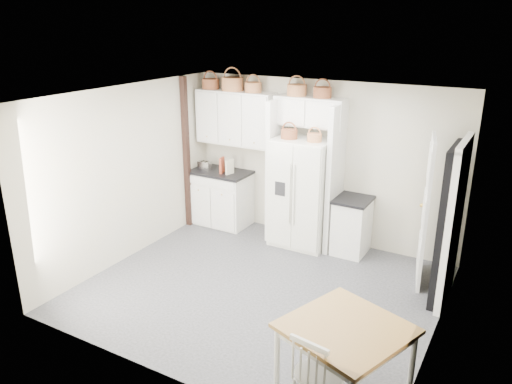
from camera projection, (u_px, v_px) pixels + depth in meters
The scene contains 29 objects.
floor at pixel (260, 289), 6.78m from camera, with size 4.50×4.50×0.00m, color #2B2B2B.
ceiling at pixel (261, 97), 5.92m from camera, with size 4.50×4.50×0.00m, color white.
wall_back at pixel (321, 162), 7.99m from camera, with size 4.50×4.50×0.00m, color #B9B6A7.
wall_left at pixel (128, 174), 7.40m from camera, with size 4.00×4.00×0.00m, color #B9B6A7.
wall_right at pixel (445, 235), 5.30m from camera, with size 4.00×4.00×0.00m, color #B9B6A7.
refrigerator at pixel (303, 192), 7.91m from camera, with size 0.90×0.72×1.74m, color silver.
base_cab_left at pixel (221, 198), 8.83m from camera, with size 1.01×0.64×0.93m, color white.
base_cab_right at pixel (352, 227), 7.72m from camera, with size 0.48×0.58×0.85m, color white.
dining_table at pixel (344, 365), 4.66m from camera, with size 1.00×1.00×0.84m, color #945C2D.
windsor_chair at pixel (319, 375), 4.46m from camera, with size 0.45×0.41×0.93m, color white.
counter_left at pixel (221, 172), 8.67m from camera, with size 1.05×0.68×0.04m, color black.
counter_right at pixel (353, 200), 7.58m from camera, with size 0.52×0.62×0.04m, color black.
toaster at pixel (205, 166), 8.70m from camera, with size 0.22×0.13×0.15m, color silver.
cookbook_red at pixel (222, 165), 8.52m from camera, with size 0.04×0.18×0.27m, color #9A3921.
cookbook_cream at pixel (230, 167), 8.45m from camera, with size 0.04×0.17×0.25m, color beige.
basket_upper_a at pixel (211, 84), 8.41m from camera, with size 0.30×0.30×0.17m, color brown.
basket_upper_b at pixel (232, 84), 8.20m from camera, with size 0.37×0.37×0.22m, color brown.
basket_upper_c at pixel (253, 87), 8.02m from camera, with size 0.28×0.28×0.16m, color brown.
basket_bridge_a at pixel (297, 90), 7.66m from camera, with size 0.31×0.31×0.17m, color brown.
basket_bridge_b at pixel (322, 92), 7.47m from camera, with size 0.28×0.28×0.16m, color brown.
basket_fridge_a at pixel (289, 134), 7.62m from camera, with size 0.26×0.26×0.14m, color brown.
basket_fridge_b at pixel (314, 138), 7.42m from camera, with size 0.22×0.22×0.12m, color brown.
upper_cabinet at pixel (236, 118), 8.36m from camera, with size 1.40×0.34×0.90m, color white.
bridge_cabinet at pixel (310, 112), 7.65m from camera, with size 1.12×0.34×0.45m, color white.
fridge_panel_left at pixel (276, 170), 8.10m from camera, with size 0.08×0.60×2.30m, color white.
fridge_panel_right at pixel (335, 179), 7.63m from camera, with size 0.08×0.60×2.30m, color white.
trim_post at pixel (186, 154), 8.49m from camera, with size 0.09×0.09×2.60m, color black.
doorway_void at pixel (449, 225), 6.26m from camera, with size 0.18×0.85×2.05m, color black.
door_slab at pixel (426, 212), 6.70m from camera, with size 0.80×0.04×2.05m, color white.
Camera 1 is at (2.90, -5.22, 3.48)m, focal length 35.00 mm.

